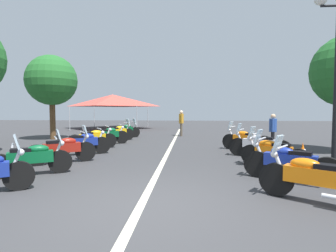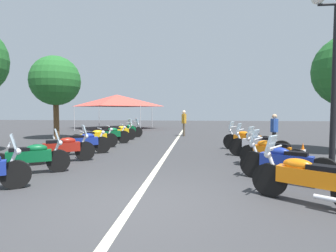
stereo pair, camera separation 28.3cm
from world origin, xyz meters
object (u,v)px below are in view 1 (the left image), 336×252
Objects in this scene: traffic_cone_2 at (303,152)px; event_tent at (113,100)px; motorcycle_right_row_0 at (314,178)px; motorcycle_right_row_4 at (246,139)px; motorcycle_left_row_7 at (125,130)px; motorcycle_left_row_3 at (83,143)px; bystander_0 at (273,129)px; motorcycle_right_row_2 at (272,152)px; traffic_cone_0 at (62,145)px; motorcycle_right_row_3 at (258,144)px; motorcycle_left_row_6 at (118,132)px; motorcycle_left_row_1 at (32,158)px; motorcycle_left_row_5 at (108,135)px; motorcycle_left_row_2 at (63,149)px; bystander_1 at (181,121)px; motorcycle_left_row_4 at (93,138)px; motorcycle_right_row_1 at (289,162)px; roadside_tree_1 at (52,81)px.

traffic_cone_2 is 0.10× the size of event_tent.
motorcycle_right_row_4 is (6.40, -0.13, 0.01)m from motorcycle_right_row_0.
motorcycle_left_row_7 is 8.92m from event_tent.
bystander_0 is (2.13, -7.73, 0.44)m from motorcycle_left_row_3.
traffic_cone_0 is at bearing 18.64° from motorcycle_right_row_2.
motorcycle_right_row_2 is 1.62m from motorcycle_right_row_3.
motorcycle_left_row_1 is at bearing -130.85° from motorcycle_left_row_6.
bystander_0 is (-1.13, -7.80, 0.44)m from motorcycle_left_row_5.
motorcycle_right_row_2 is at bearing -35.77° from motorcycle_left_row_2.
motorcycle_left_row_6 is 1.06× the size of bystander_0.
motorcycle_left_row_6 reaches higher than traffic_cone_0.
motorcycle_right_row_0 is (-11.16, -6.28, 0.00)m from motorcycle_left_row_7.
bystander_1 is 9.54m from event_tent.
bystander_1 is (6.15, -3.77, 0.54)m from motorcycle_left_row_4.
motorcycle_right_row_3 is at bearing -61.93° from motorcycle_right_row_1.
motorcycle_right_row_2 is 2.82× the size of traffic_cone_0.
traffic_cone_2 is at bearing -73.45° from motorcycle_left_row_6.
motorcycle_left_row_2 is 0.37× the size of roadside_tree_1.
motorcycle_left_row_7 is 1.01× the size of motorcycle_right_row_2.
motorcycle_left_row_6 is at bearing 1.15° from bystander_0.
event_tent is at bearing 77.82° from motorcycle_left_row_7.
motorcycle_right_row_3 is 3.31× the size of traffic_cone_2.
motorcycle_right_row_1 is 4.91m from motorcycle_right_row_4.
motorcycle_right_row_0 is 0.27× the size of event_tent.
motorcycle_left_row_2 reaches higher than motorcycle_left_row_1.
motorcycle_left_row_1 is 1.05× the size of motorcycle_right_row_2.
bystander_0 is at bearing -62.47° from bystander_1.
event_tent is (6.65, 6.64, 1.64)m from bystander_1.
motorcycle_left_row_4 is at bearing 58.76° from motorcycle_left_row_2.
motorcycle_left_row_2 is 8.42m from roadside_tree_1.
motorcycle_left_row_7 is at bearing 58.00° from motorcycle_left_row_1.
event_tent is (14.46, 3.10, 2.18)m from motorcycle_left_row_3.
bystander_1 reaches higher than motorcycle_left_row_7.
motorcycle_left_row_3 is 7.93m from motorcycle_right_row_0.
motorcycle_left_row_2 is 1.17× the size of bystander_0.
motorcycle_right_row_3 reaches higher than traffic_cone_0.
traffic_cone_0 is at bearing 3.67° from motorcycle_right_row_1.
bystander_0 is at bearing -62.72° from motorcycle_left_row_7.
bystander_1 is (9.44, 3.03, 0.55)m from motorcycle_right_row_2.
motorcycle_left_row_6 is at bearing 54.34° from motorcycle_left_row_2.
event_tent reaches higher than bystander_0.
roadside_tree_1 is at bearing 163.07° from motorcycle_left_row_7.
motorcycle_right_row_2 is 2.82× the size of traffic_cone_2.
roadside_tree_1 is at bearing 126.82° from motorcycle_left_row_5.
motorcycle_left_row_3 is at bearing -112.59° from motorcycle_left_row_4.
motorcycle_left_row_2 is 0.29× the size of event_tent.
motorcycle_left_row_1 is at bearing 109.52° from traffic_cone_2.
motorcycle_left_row_7 is at bearing -26.21° from motorcycle_right_row_1.
event_tent reaches higher than motorcycle_right_row_3.
motorcycle_left_row_6 is 10.29m from motorcycle_right_row_1.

